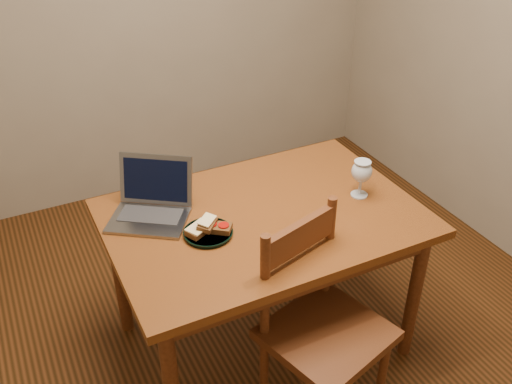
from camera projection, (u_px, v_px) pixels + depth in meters
name	position (u px, v px, depth m)	size (l,w,h in m)	color
floor	(257.00, 333.00, 2.84)	(3.20, 3.20, 0.02)	black
table	(263.00, 231.00, 2.45)	(1.30, 0.90, 0.74)	#52230D
chair	(323.00, 320.00, 2.20)	(0.54, 0.52, 0.47)	#3E1E0C
plate	(208.00, 233.00, 2.28)	(0.20, 0.20, 0.02)	black
sandwich_cheese	(199.00, 229.00, 2.26)	(0.11, 0.06, 0.03)	#381E0C
sandwich_tomato	(218.00, 227.00, 2.27)	(0.11, 0.06, 0.03)	#381E0C
sandwich_top	(207.00, 223.00, 2.25)	(0.10, 0.06, 0.03)	#381E0C
milk_glass	(361.00, 178.00, 2.48)	(0.09, 0.09, 0.17)	white
laptop	(152.00, 201.00, 2.38)	(0.42, 0.41, 0.23)	slate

